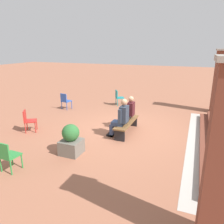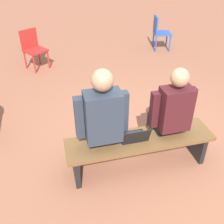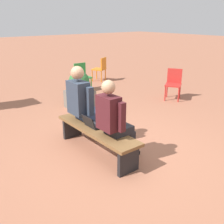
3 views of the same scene
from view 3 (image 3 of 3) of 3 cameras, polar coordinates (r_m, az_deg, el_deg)
The scene contains 9 objects.
ground_plane at distance 4.54m, azimuth 0.71°, elevation -8.70°, with size 60.00×60.00×0.00m, color #9E6047.
bench at distance 4.38m, azimuth -3.40°, elevation -4.66°, with size 1.80×0.44×0.45m.
person_student at distance 4.00m, azimuth 0.44°, elevation -1.51°, with size 0.54×0.68×1.33m.
person_adult at distance 4.64m, azimuth -6.07°, elevation 1.88°, with size 0.59×0.74×1.42m.
laptop at distance 4.38m, azimuth -4.20°, elevation -2.61°, with size 0.32×0.29×0.21m.
plastic_chair_far_right at distance 9.55m, azimuth -2.47°, elevation 9.63°, with size 0.57×0.57×0.84m.
plastic_chair_far_left at distance 8.32m, azimuth -6.59°, elevation 8.00°, with size 0.44×0.44×0.84m.
plastic_chair_foreground at distance 7.53m, azimuth 13.28°, elevation 6.35°, with size 0.58×0.58×0.84m.
planter at distance 6.64m, azimuth -7.08°, elevation 4.54°, with size 0.60×0.60×0.94m.
Camera 3 is at (-3.08, 2.53, 2.17)m, focal length 42.00 mm.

